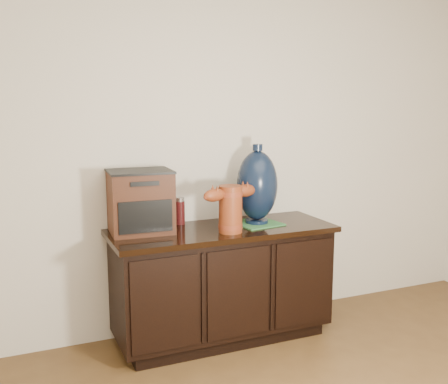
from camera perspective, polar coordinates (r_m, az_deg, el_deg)
name	(u,v)px	position (r m, az deg, el deg)	size (l,w,h in m)	color
sideboard	(222,282)	(3.50, -0.18, -9.80)	(1.46, 0.56, 0.75)	black
terracotta_vessel	(230,206)	(3.25, 0.70, -1.56)	(0.42, 0.19, 0.29)	brown
tv_radio	(141,201)	(3.29, -9.07, -1.03)	(0.41, 0.34, 0.39)	#381A0E
green_mat	(257,223)	(3.51, 3.58, -3.41)	(0.28, 0.28, 0.01)	#2E6634
lamp_base	(257,186)	(3.46, 3.62, 0.68)	(0.31, 0.31, 0.52)	black
spray_can	(180,211)	(3.49, -4.80, -2.08)	(0.06, 0.06, 0.18)	#5C0F11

